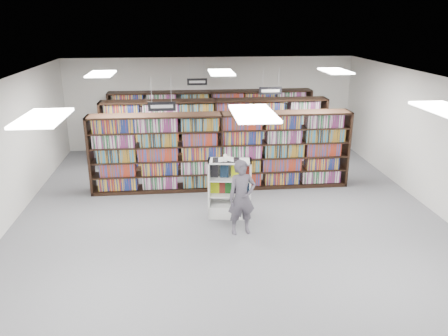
{
  "coord_description": "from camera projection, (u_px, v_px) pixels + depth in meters",
  "views": [
    {
      "loc": [
        -1.06,
        -9.25,
        4.51
      ],
      "look_at": [
        -0.08,
        0.5,
        1.1
      ],
      "focal_mm": 35.0,
      "sensor_mm": 36.0,
      "label": 1
    }
  ],
  "objects": [
    {
      "name": "open_book",
      "position": [
        226.0,
        159.0,
        9.97
      ],
      "size": [
        0.65,
        0.41,
        0.13
      ],
      "rotation": [
        0.0,
        0.0,
        -0.09
      ],
      "color": "black",
      "rests_on": "endcap_display"
    },
    {
      "name": "bookshelf_row_near",
      "position": [
        221.0,
        152.0,
        11.81
      ],
      "size": [
        7.0,
        0.6,
        2.1
      ],
      "color": "black",
      "rests_on": "floor"
    },
    {
      "name": "aisle_sign_right",
      "position": [
        270.0,
        90.0,
        12.4
      ],
      "size": [
        0.65,
        0.02,
        0.8
      ],
      "color": "#B2B2B7",
      "rests_on": "ceiling"
    },
    {
      "name": "floor",
      "position": [
        230.0,
        219.0,
        10.27
      ],
      "size": [
        12.0,
        12.0,
        0.0
      ],
      "primitive_type": "plane",
      "color": "#505156",
      "rests_on": "ground"
    },
    {
      "name": "troffer_back_center",
      "position": [
        221.0,
        72.0,
        11.11
      ],
      "size": [
        0.6,
        1.2,
        0.04
      ],
      "primitive_type": "cube",
      "color": "white",
      "rests_on": "ceiling"
    },
    {
      "name": "bookshelf_row_far",
      "position": [
        211.0,
        121.0,
        15.28
      ],
      "size": [
        7.0,
        0.6,
        2.1
      ],
      "color": "black",
      "rests_on": "floor"
    },
    {
      "name": "troffer_front_right",
      "position": [
        446.0,
        109.0,
        6.7
      ],
      "size": [
        0.6,
        1.2,
        0.04
      ],
      "primitive_type": "cube",
      "color": "white",
      "rests_on": "ceiling"
    },
    {
      "name": "troffer_back_right",
      "position": [
        335.0,
        71.0,
        11.4
      ],
      "size": [
        0.6,
        1.2,
        0.04
      ],
      "primitive_type": "cube",
      "color": "white",
      "rests_on": "ceiling"
    },
    {
      "name": "ceiling",
      "position": [
        230.0,
        82.0,
        9.22
      ],
      "size": [
        10.0,
        12.0,
        0.1
      ],
      "primitive_type": "cube",
      "color": "white",
      "rests_on": "wall_back"
    },
    {
      "name": "troffer_front_left",
      "position": [
        43.0,
        118.0,
        6.13
      ],
      "size": [
        0.6,
        1.2,
        0.04
      ],
      "primitive_type": "cube",
      "color": "white",
      "rests_on": "ceiling"
    },
    {
      "name": "wall_back",
      "position": [
        211.0,
        104.0,
        15.38
      ],
      "size": [
        10.0,
        0.1,
        3.2
      ],
      "primitive_type": "cube",
      "color": "silver",
      "rests_on": "ground"
    },
    {
      "name": "wall_right",
      "position": [
        442.0,
        148.0,
        10.22
      ],
      "size": [
        0.1,
        12.0,
        3.2
      ],
      "primitive_type": "cube",
      "color": "silver",
      "rests_on": "ground"
    },
    {
      "name": "bookshelf_row_mid",
      "position": [
        215.0,
        133.0,
        13.69
      ],
      "size": [
        7.0,
        0.6,
        2.1
      ],
      "color": "black",
      "rests_on": "floor"
    },
    {
      "name": "troffer_back_left",
      "position": [
        101.0,
        74.0,
        10.83
      ],
      "size": [
        0.6,
        1.2,
        0.04
      ],
      "primitive_type": "cube",
      "color": "white",
      "rests_on": "ceiling"
    },
    {
      "name": "aisle_sign_center",
      "position": [
        197.0,
        81.0,
        14.09
      ],
      "size": [
        0.65,
        0.02,
        0.8
      ],
      "color": "#B2B2B7",
      "rests_on": "ceiling"
    },
    {
      "name": "endcap_display",
      "position": [
        230.0,
        197.0,
        10.33
      ],
      "size": [
        1.05,
        0.63,
        1.39
      ],
      "rotation": [
        0.0,
        0.0,
        -0.14
      ],
      "color": "silver",
      "rests_on": "floor"
    },
    {
      "name": "aisle_sign_left",
      "position": [
        162.0,
        106.0,
        10.24
      ],
      "size": [
        0.65,
        0.02,
        0.8
      ],
      "color": "#B2B2B7",
      "rests_on": "ceiling"
    },
    {
      "name": "troffer_front_center",
      "position": [
        253.0,
        113.0,
        6.42
      ],
      "size": [
        0.6,
        1.2,
        0.04
      ],
      "primitive_type": "cube",
      "color": "white",
      "rests_on": "ceiling"
    },
    {
      "name": "shopper",
      "position": [
        242.0,
        198.0,
        9.36
      ],
      "size": [
        0.67,
        0.49,
        1.67
      ],
      "primitive_type": "imported",
      "rotation": [
        0.0,
        0.0,
        0.16
      ],
      "color": "#4C4852",
      "rests_on": "floor"
    }
  ]
}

